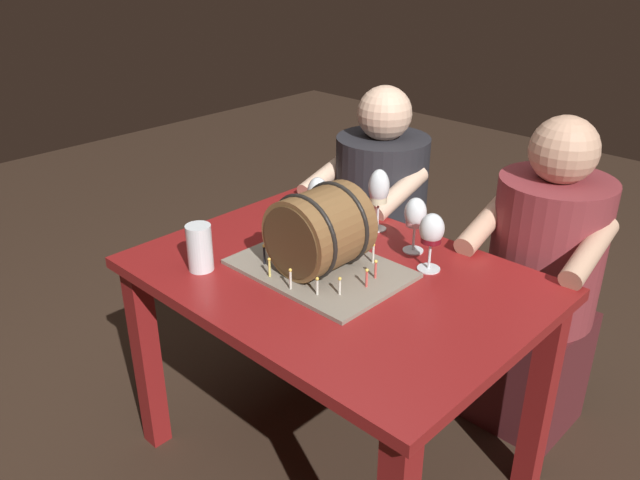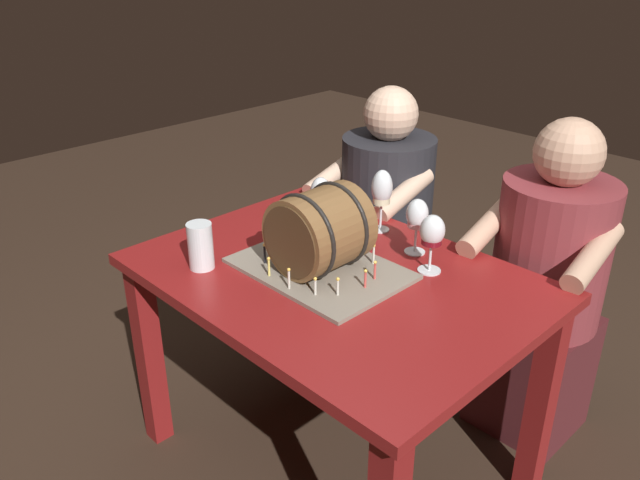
{
  "view_description": "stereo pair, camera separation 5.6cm",
  "coord_description": "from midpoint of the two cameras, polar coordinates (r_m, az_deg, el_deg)",
  "views": [
    {
      "loc": [
        1.12,
        -1.24,
        1.65
      ],
      "look_at": [
        -0.05,
        -0.02,
        0.83
      ],
      "focal_mm": 36.18,
      "sensor_mm": 36.0,
      "label": 1
    },
    {
      "loc": [
        1.16,
        -1.2,
        1.65
      ],
      "look_at": [
        -0.05,
        -0.02,
        0.83
      ],
      "focal_mm": 36.18,
      "sensor_mm": 36.0,
      "label": 2
    }
  ],
  "objects": [
    {
      "name": "ground_plane",
      "position": [
        2.35,
        0.54,
        -18.8
      ],
      "size": [
        8.0,
        8.0,
        0.0
      ],
      "primitive_type": "plane",
      "color": "#332319"
    },
    {
      "name": "dining_table",
      "position": [
        1.97,
        0.61,
        -6.01
      ],
      "size": [
        1.17,
        0.85,
        0.73
      ],
      "color": "maroon",
      "rests_on": "ground"
    },
    {
      "name": "person_seated_right",
      "position": [
        2.31,
        18.22,
        -4.23
      ],
      "size": [
        0.43,
        0.5,
        1.15
      ],
      "color": "#4C1B1E",
      "rests_on": "ground"
    },
    {
      "name": "barrel_cake",
      "position": [
        1.87,
        -0.85,
        0.47
      ],
      "size": [
        0.5,
        0.35,
        0.26
      ],
      "color": "gray",
      "rests_on": "dining_table"
    },
    {
      "name": "wine_glass_rose",
      "position": [
        2.0,
        7.65,
        2.17
      ],
      "size": [
        0.07,
        0.07,
        0.18
      ],
      "color": "white",
      "rests_on": "dining_table"
    },
    {
      "name": "wine_glass_red",
      "position": [
        1.89,
        9.02,
        0.73
      ],
      "size": [
        0.07,
        0.07,
        0.18
      ],
      "color": "white",
      "rests_on": "dining_table"
    },
    {
      "name": "wine_glass_white",
      "position": [
        2.13,
        4.48,
        4.46
      ],
      "size": [
        0.07,
        0.07,
        0.21
      ],
      "color": "white",
      "rests_on": "dining_table"
    },
    {
      "name": "person_seated_left",
      "position": [
        2.64,
        4.64,
        0.69
      ],
      "size": [
        0.42,
        0.5,
        1.13
      ],
      "color": "black",
      "rests_on": "ground"
    },
    {
      "name": "wine_glass_amber",
      "position": [
        2.15,
        -0.95,
        3.95
      ],
      "size": [
        0.07,
        0.07,
        0.18
      ],
      "color": "white",
      "rests_on": "dining_table"
    },
    {
      "name": "beer_pint",
      "position": [
        1.94,
        -11.39,
        -0.87
      ],
      "size": [
        0.08,
        0.08,
        0.14
      ],
      "color": "white",
      "rests_on": "dining_table"
    }
  ]
}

